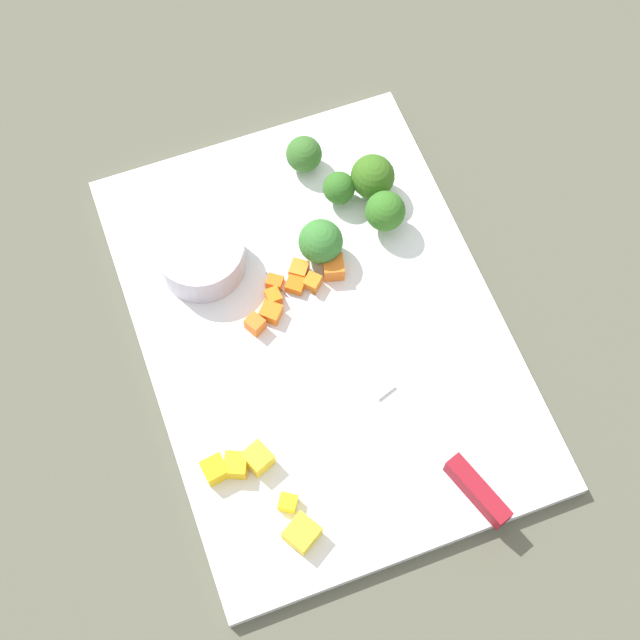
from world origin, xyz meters
name	(u,v)px	position (x,y,z in m)	size (l,w,h in m)	color
ground_plane	(320,331)	(0.00, 0.00, 0.00)	(4.00, 4.00, 0.00)	#545445
cutting_board	(320,328)	(0.00, 0.00, 0.01)	(0.42, 0.30, 0.01)	white
prep_bowl	(201,256)	(0.09, 0.08, 0.03)	(0.08, 0.08, 0.03)	#B9B3C3
chef_knife	(426,435)	(-0.13, -0.05, 0.02)	(0.29, 0.11, 0.02)	silver
carrot_dice_0	(298,270)	(0.05, 0.00, 0.02)	(0.02, 0.02, 0.01)	orange
carrot_dice_1	(333,267)	(0.04, -0.03, 0.02)	(0.02, 0.02, 0.02)	orange
carrot_dice_2	(273,297)	(0.04, 0.03, 0.02)	(0.01, 0.01, 0.01)	orange
carrot_dice_3	(275,282)	(0.05, 0.02, 0.02)	(0.01, 0.01, 0.01)	orange
carrot_dice_4	(312,283)	(0.04, -0.01, 0.02)	(0.01, 0.01, 0.01)	orange
carrot_dice_5	(255,324)	(0.02, 0.05, 0.02)	(0.01, 0.01, 0.02)	orange
carrot_dice_6	(296,285)	(0.04, 0.01, 0.02)	(0.02, 0.02, 0.01)	orange
carrot_dice_7	(271,312)	(0.02, 0.04, 0.02)	(0.02, 0.02, 0.01)	orange
pepper_dice_0	(236,465)	(-0.10, 0.11, 0.02)	(0.02, 0.02, 0.02)	yellow
pepper_dice_1	(215,470)	(-0.09, 0.13, 0.02)	(0.02, 0.02, 0.02)	yellow
pepper_dice_2	(288,503)	(-0.14, 0.08, 0.02)	(0.01, 0.01, 0.01)	yellow
pepper_dice_3	(258,458)	(-0.10, 0.09, 0.02)	(0.02, 0.02, 0.02)	yellow
pepper_dice_4	(302,533)	(-0.17, 0.08, 0.02)	(0.02, 0.02, 0.02)	yellow
broccoli_floret_0	(339,188)	(0.11, -0.06, 0.03)	(0.03, 0.03, 0.03)	#8AC367
broccoli_floret_1	(373,177)	(0.11, -0.09, 0.04)	(0.04, 0.04, 0.04)	#89BC60
broccoli_floret_2	(304,154)	(0.16, -0.04, 0.03)	(0.03, 0.03, 0.04)	#92B567
broccoli_floret_3	(385,211)	(0.07, -0.09, 0.04)	(0.04, 0.04, 0.04)	#82B061
broccoli_floret_4	(321,242)	(0.07, -0.02, 0.03)	(0.04, 0.04, 0.04)	#8FC168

